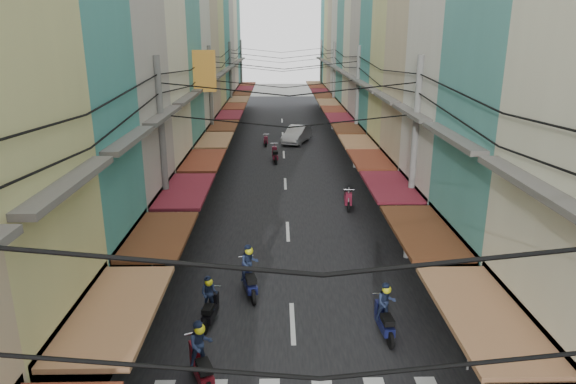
{
  "coord_description": "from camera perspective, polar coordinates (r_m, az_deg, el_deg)",
  "views": [
    {
      "loc": [
        -0.43,
        -16.55,
        8.97
      ],
      "look_at": [
        0.0,
        5.65,
        2.07
      ],
      "focal_mm": 32.0,
      "sensor_mm": 36.0,
      "label": 1
    }
  ],
  "objects": [
    {
      "name": "ground",
      "position": [
        18.83,
        0.33,
        -11.2
      ],
      "size": [
        160.0,
        160.0,
        0.0
      ],
      "primitive_type": "plane",
      "color": "slate",
      "rests_on": "ground"
    },
    {
      "name": "road",
      "position": [
        37.63,
        -0.44,
        3.48
      ],
      "size": [
        10.0,
        80.0,
        0.02
      ],
      "primitive_type": "cube",
      "color": "black",
      "rests_on": "ground"
    },
    {
      "name": "sidewalk_left",
      "position": [
        38.11,
        -10.27,
        3.41
      ],
      "size": [
        3.0,
        80.0,
        0.06
      ],
      "primitive_type": "cube",
      "color": "gray",
      "rests_on": "ground"
    },
    {
      "name": "sidewalk_right",
      "position": [
        38.26,
        9.36,
        3.51
      ],
      "size": [
        3.0,
        80.0,
        0.06
      ],
      "primitive_type": "cube",
      "color": "gray",
      "rests_on": "ground"
    },
    {
      "name": "building_row_left",
      "position": [
        33.96,
        -14.6,
        18.09
      ],
      "size": [
        7.8,
        67.67,
        23.7
      ],
      "color": "beige",
      "rests_on": "ground"
    },
    {
      "name": "building_row_right",
      "position": [
        34.04,
        13.72,
        17.53
      ],
      "size": [
        7.8,
        68.98,
        22.59
      ],
      "color": "teal",
      "rests_on": "ground"
    },
    {
      "name": "utility_poles",
      "position": [
        31.65,
        -0.35,
        12.94
      ],
      "size": [
        10.2,
        66.13,
        8.2
      ],
      "color": "slate",
      "rests_on": "ground"
    },
    {
      "name": "white_car",
      "position": [
        44.09,
        0.98,
        5.51
      ],
      "size": [
        5.37,
        3.5,
        1.77
      ],
      "primitive_type": "imported",
      "rotation": [
        0.0,
        0.0,
        -0.34
      ],
      "color": "silver",
      "rests_on": "ground"
    },
    {
      "name": "bicycle",
      "position": [
        20.45,
        19.97,
        -9.9
      ],
      "size": [
        1.89,
        1.33,
        1.22
      ],
      "primitive_type": "imported",
      "rotation": [
        0.0,
        0.0,
        1.99
      ],
      "color": "black",
      "rests_on": "ground"
    },
    {
      "name": "moving_scooters",
      "position": [
        21.54,
        -1.26,
        -5.78
      ],
      "size": [
        6.36,
        32.32,
        1.91
      ],
      "color": "black",
      "rests_on": "ground"
    },
    {
      "name": "parked_scooters",
      "position": [
        15.49,
        16.06,
        -16.78
      ],
      "size": [
        13.01,
        13.34,
        0.98
      ],
      "color": "black",
      "rests_on": "ground"
    },
    {
      "name": "pedestrians",
      "position": [
        21.81,
        -11.79,
        -4.36
      ],
      "size": [
        12.64,
        23.92,
        2.25
      ],
      "color": "black",
      "rests_on": "ground"
    },
    {
      "name": "market_umbrella",
      "position": [
        17.85,
        20.89,
        -5.68
      ],
      "size": [
        2.54,
        2.54,
        2.68
      ],
      "color": "#B2B2B7",
      "rests_on": "ground"
    },
    {
      "name": "traffic_sign",
      "position": [
        14.8,
        20.05,
        -11.3
      ],
      "size": [
        0.1,
        0.65,
        2.95
      ],
      "color": "slate",
      "rests_on": "ground"
    }
  ]
}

